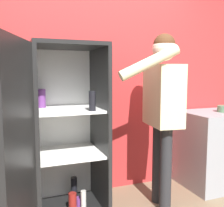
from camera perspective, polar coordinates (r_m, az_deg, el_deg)
wall_back at (r=2.92m, az=-5.00°, el=5.07°), size 7.00×0.06×2.55m
refrigerator at (r=2.45m, az=-11.49°, el=-6.50°), size 0.91×1.25×1.62m
person at (r=2.61m, az=10.87°, el=0.89°), size 0.71×0.60×1.73m
counter at (r=3.42m, az=21.00°, el=-9.16°), size 0.71×0.63×0.90m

